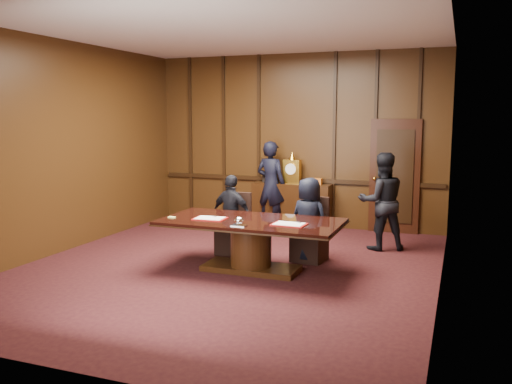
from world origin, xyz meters
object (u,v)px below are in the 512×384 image
Objects in this scene: sideboard at (292,203)px; conference_table at (251,237)px; signatory_right at (309,220)px; witness_left at (271,184)px; signatory_left at (232,215)px; witness_right at (382,201)px.

sideboard reaches higher than conference_table.
signatory_right is 2.69m from witness_left.
sideboard reaches higher than signatory_left.
witness_right reaches higher than sideboard.
witness_left reaches higher than conference_table.
witness_right is at bearing 167.86° from witness_left.
witness_left reaches higher than sideboard.
witness_left is 1.06× the size of witness_right.
signatory_right reaches higher than conference_table.
signatory_left is 2.55m from witness_right.
sideboard is 3.26m from conference_table.
witness_right reaches higher than conference_table.
conference_table is at bearing 26.89° from witness_right.
signatory_right is at bearing 50.91° from conference_table.
witness_left is (-0.12, 2.28, 0.22)m from signatory_left.
signatory_right reaches higher than signatory_left.
signatory_right is at bearing -67.25° from sideboard.
witness_right is (0.94, 1.20, 0.17)m from signatory_right.
sideboard is 1.22× the size of signatory_left.
witness_right reaches higher than signatory_left.
conference_table is 3.19m from witness_left.
witness_right is at bearing -32.24° from sideboard.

